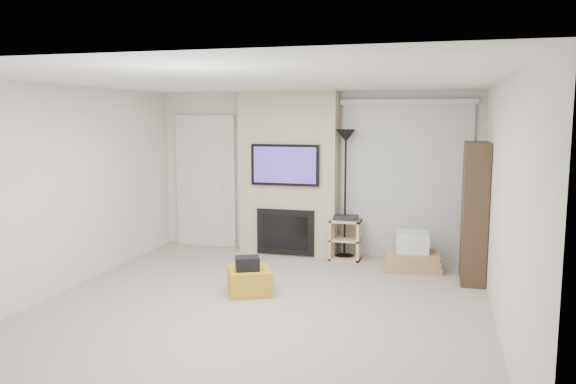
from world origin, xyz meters
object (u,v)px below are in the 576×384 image
(ottoman, at_px, (250,281))
(floor_lamp, at_px, (346,157))
(box_stack, at_px, (412,255))
(av_stand, at_px, (346,236))
(bookshelf, at_px, (474,212))

(ottoman, distance_m, floor_lamp, 2.57)
(floor_lamp, height_order, box_stack, floor_lamp)
(floor_lamp, distance_m, av_stand, 1.18)
(ottoman, relative_size, av_stand, 0.76)
(bookshelf, bearing_deg, box_stack, 156.97)
(floor_lamp, xyz_separation_m, bookshelf, (1.80, -0.72, -0.62))
(av_stand, relative_size, box_stack, 0.77)
(bookshelf, bearing_deg, ottoman, -153.78)
(av_stand, bearing_deg, box_stack, -17.07)
(av_stand, relative_size, bookshelf, 0.37)
(ottoman, height_order, av_stand, av_stand)
(box_stack, bearing_deg, ottoman, -138.42)
(floor_lamp, relative_size, av_stand, 2.93)
(av_stand, bearing_deg, bookshelf, -19.78)
(av_stand, bearing_deg, ottoman, -113.74)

